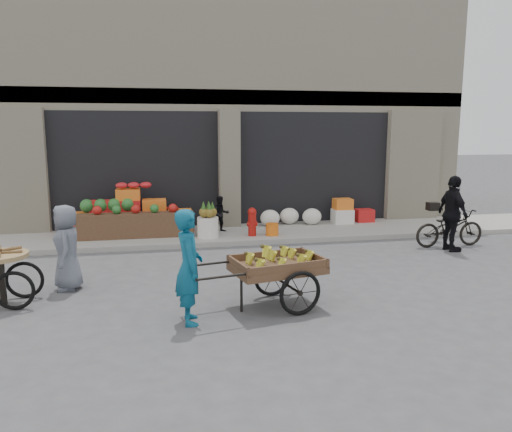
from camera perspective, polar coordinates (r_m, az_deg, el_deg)
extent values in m
plane|color=#424244|center=(9.08, 1.69, -7.74)|extent=(80.00, 80.00, 0.00)
cube|color=gray|center=(12.96, -2.43, -2.08)|extent=(18.00, 2.20, 0.12)
cube|color=beige|center=(16.75, -4.78, 12.45)|extent=(14.00, 6.00, 7.00)
cube|color=gray|center=(13.94, -3.37, 13.39)|extent=(14.00, 0.30, 0.40)
cube|color=black|center=(14.47, -13.45, 5.36)|extent=(4.40, 1.60, 3.10)
cube|color=black|center=(15.13, 5.72, 5.77)|extent=(4.40, 1.60, 3.10)
cube|color=beige|center=(13.76, -3.17, 5.39)|extent=(0.55, 0.80, 3.22)
cube|color=brown|center=(12.60, -13.52, -1.03)|extent=(2.80, 0.45, 0.60)
sphere|color=#1E5923|center=(13.06, -16.59, 1.18)|extent=(0.34, 0.34, 0.34)
cylinder|color=silver|center=(12.32, -5.52, -1.28)|extent=(0.52, 0.52, 0.50)
cylinder|color=#A5140F|center=(12.42, -0.44, -1.00)|extent=(0.20, 0.20, 0.56)
sphere|color=#A5140F|center=(12.36, -0.45, 0.46)|extent=(0.22, 0.22, 0.22)
cylinder|color=orange|center=(12.50, 1.85, -1.54)|extent=(0.32, 0.32, 0.30)
ellipsoid|color=silver|center=(13.83, 4.04, -0.15)|extent=(1.70, 0.60, 0.44)
imported|color=black|center=(12.91, -4.05, 0.23)|extent=(0.51, 0.43, 0.93)
cube|color=brown|center=(7.79, 2.43, -5.94)|extent=(1.51, 1.14, 0.12)
torus|color=black|center=(7.53, 5.07, -8.79)|extent=(0.68, 0.20, 0.68)
torus|color=black|center=(8.35, 1.92, -6.86)|extent=(0.68, 0.20, 0.68)
cylinder|color=black|center=(7.67, -1.68, -8.89)|extent=(0.05, 0.05, 0.56)
imported|color=#0E506E|center=(7.16, -7.67, -5.76)|extent=(0.42, 0.62, 1.66)
cylinder|color=#9E7F51|center=(8.77, -27.22, -4.06)|extent=(0.87, 0.87, 0.07)
cube|color=black|center=(8.87, -27.02, -6.58)|extent=(0.08, 0.08, 0.80)
torus|color=black|center=(8.56, -25.91, -7.68)|extent=(0.62, 0.08, 0.62)
torus|color=black|center=(9.08, -24.94, -6.64)|extent=(0.62, 0.08, 0.62)
imported|color=slate|center=(9.19, -20.81, -3.38)|extent=(0.55, 0.77, 1.48)
imported|color=black|center=(12.63, 21.23, -1.26)|extent=(1.72, 0.62, 0.90)
imported|color=black|center=(12.12, 21.56, 0.25)|extent=(0.43, 1.02, 1.72)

